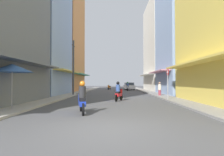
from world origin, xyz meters
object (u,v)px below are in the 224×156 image
object	(u,v)px
pedestrian_foreground	(160,89)
utility_pole	(73,67)
street_sign_no_entry	(168,80)
motorbike_silver	(128,87)
motorbike_orange	(109,87)
motorbike_blue	(82,99)
parked_car	(129,86)
motorbike_red	(119,92)
vendor_umbrella	(12,68)
pedestrian_far	(83,86)

from	to	relation	value
pedestrian_foreground	utility_pole	xyz separation A→B (m)	(-9.46, 0.92, 2.42)
pedestrian_foreground	street_sign_no_entry	xyz separation A→B (m)	(-0.40, -4.51, 0.94)
pedestrian_foreground	street_sign_no_entry	world-z (taller)	street_sign_no_entry
motorbike_silver	motorbike_orange	bearing A→B (deg)	125.42
motorbike_blue	parked_car	world-z (taller)	motorbike_blue
motorbike_red	pedestrian_foreground	distance (m)	6.40
vendor_umbrella	motorbike_orange	bearing A→B (deg)	81.40
motorbike_orange	utility_pole	world-z (taller)	utility_pole
motorbike_red	pedestrian_foreground	bearing A→B (deg)	46.51
motorbike_silver	parked_car	bearing A→B (deg)	82.87
pedestrian_far	vendor_umbrella	distance (m)	20.63
street_sign_no_entry	pedestrian_far	bearing A→B (deg)	122.68
parked_car	motorbike_orange	bearing A→B (deg)	167.69
motorbike_orange	pedestrian_far	xyz separation A→B (m)	(-4.04, -6.36, 0.30)
motorbike_orange	utility_pole	size ratio (longest dim) A/B	0.28
motorbike_blue	utility_pole	size ratio (longest dim) A/B	0.28
utility_pole	parked_car	bearing A→B (deg)	64.41
motorbike_silver	utility_pole	bearing A→B (deg)	-121.07
utility_pole	street_sign_no_entry	world-z (taller)	utility_pole
motorbike_blue	motorbike_orange	bearing A→B (deg)	89.60
motorbike_red	motorbike_blue	size ratio (longest dim) A/B	0.98
motorbike_silver	pedestrian_far	xyz separation A→B (m)	(-7.44, -1.57, 0.10)
motorbike_red	parked_car	distance (m)	20.89
vendor_umbrella	pedestrian_foreground	bearing A→B (deg)	44.46
motorbike_orange	motorbike_red	bearing A→B (deg)	-85.59
utility_pole	motorbike_blue	bearing A→B (deg)	-74.57
motorbike_orange	parked_car	world-z (taller)	parked_car
street_sign_no_entry	pedestrian_foreground	bearing A→B (deg)	84.99
motorbike_red	motorbike_blue	distance (m)	6.30
motorbike_blue	street_sign_no_entry	distance (m)	8.56
pedestrian_far	street_sign_no_entry	distance (m)	18.01
parked_car	vendor_umbrella	size ratio (longest dim) A/B	1.69
vendor_umbrella	pedestrian_far	bearing A→B (deg)	89.90
motorbike_orange	pedestrian_far	bearing A→B (deg)	-122.41
motorbike_red	street_sign_no_entry	distance (m)	4.13
pedestrian_far	utility_pole	bearing A→B (deg)	-86.17
pedestrian_foreground	vendor_umbrella	size ratio (longest dim) A/B	0.62
parked_car	pedestrian_far	xyz separation A→B (m)	(-7.94, -5.51, 0.07)
motorbike_silver	motorbike_red	world-z (taller)	same
parked_car	vendor_umbrella	bearing A→B (deg)	-106.99
pedestrian_foreground	street_sign_no_entry	bearing A→B (deg)	-95.01
motorbike_blue	pedestrian_foreground	size ratio (longest dim) A/B	1.13
vendor_umbrella	street_sign_no_entry	world-z (taller)	street_sign_no_entry
motorbike_blue	parked_car	distance (m)	27.10
motorbike_orange	pedestrian_far	distance (m)	7.54
vendor_umbrella	motorbike_red	bearing A→B (deg)	42.78
vendor_umbrella	utility_pole	size ratio (longest dim) A/B	0.40
vendor_umbrella	street_sign_no_entry	size ratio (longest dim) A/B	0.94
pedestrian_far	vendor_umbrella	world-z (taller)	vendor_umbrella
parked_car	street_sign_no_entry	bearing A→B (deg)	-85.08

